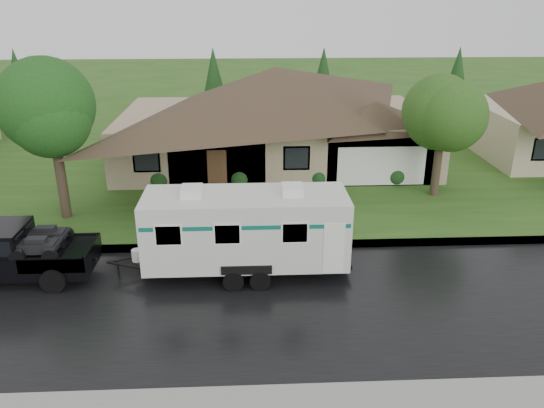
{
  "coord_description": "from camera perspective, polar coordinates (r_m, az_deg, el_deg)",
  "views": [
    {
      "loc": [
        0.37,
        -17.34,
        9.75
      ],
      "look_at": [
        1.29,
        2.0,
        2.01
      ],
      "focal_mm": 35.0,
      "sensor_mm": 36.0,
      "label": 1
    }
  ],
  "objects": [
    {
      "name": "ground",
      "position": [
        19.89,
        -3.46,
        -7.6
      ],
      "size": [
        140.0,
        140.0,
        0.0
      ],
      "primitive_type": "plane",
      "color": "#2A541A",
      "rests_on": "ground"
    },
    {
      "name": "road",
      "position": [
        18.18,
        -3.52,
        -10.68
      ],
      "size": [
        140.0,
        8.0,
        0.01
      ],
      "primitive_type": "cube",
      "color": "black",
      "rests_on": "ground"
    },
    {
      "name": "curb",
      "position": [
        21.85,
        -3.42,
        -4.54
      ],
      "size": [
        140.0,
        0.5,
        0.15
      ],
      "primitive_type": "cube",
      "color": "gray",
      "rests_on": "ground"
    },
    {
      "name": "lawn",
      "position": [
        33.76,
        -3.24,
        5.09
      ],
      "size": [
        140.0,
        26.0,
        0.15
      ],
      "primitive_type": "cube",
      "color": "#2A541A",
      "rests_on": "ground"
    },
    {
      "name": "house_main",
      "position": [
        31.84,
        0.81,
        10.63
      ],
      "size": [
        19.44,
        10.8,
        6.9
      ],
      "color": "gray",
      "rests_on": "lawn"
    },
    {
      "name": "tree_left_green",
      "position": [
        24.85,
        -22.69,
        9.13
      ],
      "size": [
        4.23,
        4.23,
        7.0
      ],
      "color": "#382B1E",
      "rests_on": "lawn"
    },
    {
      "name": "tree_right_green",
      "position": [
        27.17,
        17.93,
        9.11
      ],
      "size": [
        3.59,
        3.59,
        5.94
      ],
      "color": "#382B1E",
      "rests_on": "lawn"
    },
    {
      "name": "shrub_row",
      "position": [
        28.2,
        0.74,
        2.96
      ],
      "size": [
        13.6,
        1.0,
        1.0
      ],
      "color": "#143814",
      "rests_on": "lawn"
    },
    {
      "name": "pickup_truck",
      "position": [
        21.44,
        -27.13,
        -4.53
      ],
      "size": [
        6.24,
        2.37,
        2.08
      ],
      "color": "black",
      "rests_on": "ground"
    },
    {
      "name": "travel_trailer",
      "position": [
        19.19,
        -2.83,
        -2.61
      ],
      "size": [
        7.69,
        2.7,
        3.45
      ],
      "color": "silver",
      "rests_on": "ground"
    }
  ]
}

